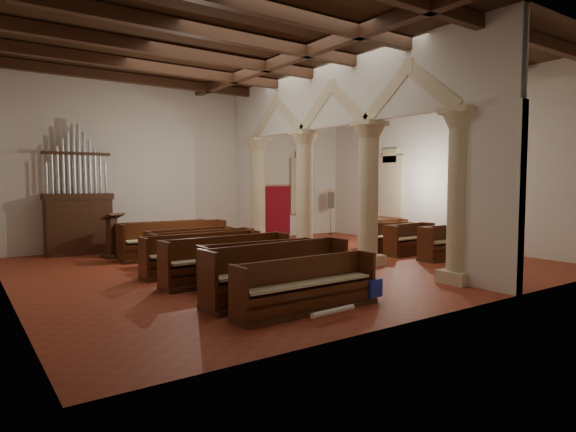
{
  "coord_description": "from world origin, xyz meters",
  "views": [
    {
      "loc": [
        -7.86,
        -11.36,
        2.36
      ],
      "look_at": [
        0.42,
        0.5,
        1.35
      ],
      "focal_mm": 30.0,
      "sensor_mm": 36.0,
      "label": 1
    }
  ],
  "objects_px": {
    "nave_pew_0": "(308,294)",
    "lectern": "(112,239)",
    "processional_banner": "(331,218)",
    "aisle_pew_0": "(448,248)",
    "pipe_organ": "(78,213)"
  },
  "relations": [
    {
      "from": "lectern",
      "to": "processional_banner",
      "type": "xyz_separation_m",
      "value": [
        9.97,
        1.26,
        0.16
      ]
    },
    {
      "from": "processional_banner",
      "to": "nave_pew_0",
      "type": "bearing_deg",
      "value": -145.49
    },
    {
      "from": "lectern",
      "to": "processional_banner",
      "type": "bearing_deg",
      "value": -14.96
    },
    {
      "from": "processional_banner",
      "to": "nave_pew_0",
      "type": "relative_size",
      "value": 0.7
    },
    {
      "from": "aisle_pew_0",
      "to": "pipe_organ",
      "type": "bearing_deg",
      "value": 142.11
    },
    {
      "from": "lectern",
      "to": "aisle_pew_0",
      "type": "height_order",
      "value": "lectern"
    },
    {
      "from": "pipe_organ",
      "to": "aisle_pew_0",
      "type": "relative_size",
      "value": 2.04
    },
    {
      "from": "pipe_organ",
      "to": "processional_banner",
      "type": "xyz_separation_m",
      "value": [
        10.65,
        -0.17,
        -0.62
      ]
    },
    {
      "from": "pipe_organ",
      "to": "aisle_pew_0",
      "type": "height_order",
      "value": "pipe_organ"
    },
    {
      "from": "nave_pew_0",
      "to": "aisle_pew_0",
      "type": "bearing_deg",
      "value": 16.53
    },
    {
      "from": "processional_banner",
      "to": "lectern",
      "type": "bearing_deg",
      "value": 173.52
    },
    {
      "from": "processional_banner",
      "to": "aisle_pew_0",
      "type": "distance_m",
      "value": 7.64
    },
    {
      "from": "nave_pew_0",
      "to": "lectern",
      "type": "bearing_deg",
      "value": 96.82
    },
    {
      "from": "processional_banner",
      "to": "nave_pew_0",
      "type": "distance_m",
      "value": 13.14
    },
    {
      "from": "processional_banner",
      "to": "aisle_pew_0",
      "type": "bearing_deg",
      "value": -115.35
    }
  ]
}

